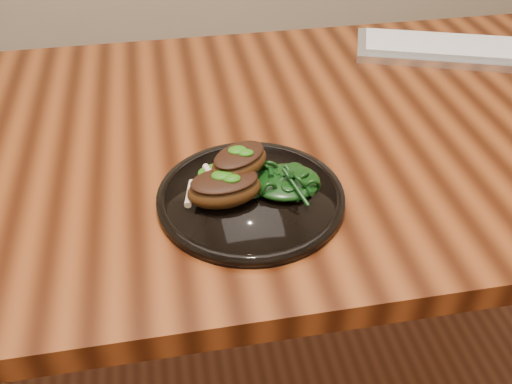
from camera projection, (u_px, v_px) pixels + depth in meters
desk at (267, 168)px, 1.01m from camera, size 1.60×0.80×0.75m
plate at (251, 197)px, 0.80m from camera, size 0.26×0.26×0.02m
lamb_chop_front at (224, 188)px, 0.77m from camera, size 0.11×0.08×0.05m
lamb_chop_back at (239, 161)px, 0.79m from camera, size 0.11×0.10×0.04m
herb_smear at (222, 171)px, 0.84m from camera, size 0.07×0.05×0.00m
greens_heap at (286, 178)px, 0.80m from camera, size 0.10×0.09×0.04m
keyboard at (474, 51)px, 1.18m from camera, size 0.50×0.30×0.02m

